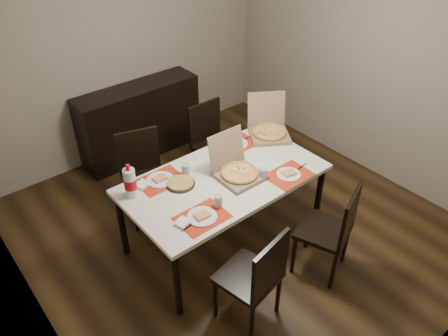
# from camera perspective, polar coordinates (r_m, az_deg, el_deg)

# --- Properties ---
(ground) EXTENTS (3.80, 4.00, 0.02)m
(ground) POSITION_cam_1_polar(r_m,az_deg,el_deg) (4.51, 1.42, -7.62)
(ground) COLOR #3C2712
(ground) RESTS_ON ground
(room_walls) EXTENTS (3.84, 4.02, 2.62)m
(room_walls) POSITION_cam_1_polar(r_m,az_deg,el_deg) (3.86, -2.54, 15.18)
(room_walls) COLOR gray
(room_walls) RESTS_ON ground
(sideboard) EXTENTS (1.50, 0.40, 0.90)m
(sideboard) POSITION_cam_1_polar(r_m,az_deg,el_deg) (5.45, -10.90, 6.06)
(sideboard) COLOR black
(sideboard) RESTS_ON ground
(dining_table) EXTENTS (1.80, 1.00, 0.75)m
(dining_table) POSITION_cam_1_polar(r_m,az_deg,el_deg) (3.93, 0.00, -1.97)
(dining_table) COLOR beige
(dining_table) RESTS_ON ground
(chair_near_left) EXTENTS (0.49, 0.49, 0.93)m
(chair_near_left) POSITION_cam_1_polar(r_m,az_deg,el_deg) (3.39, 4.19, -13.90)
(chair_near_left) COLOR black
(chair_near_left) RESTS_ON ground
(chair_near_right) EXTENTS (0.54, 0.54, 0.93)m
(chair_near_right) POSITION_cam_1_polar(r_m,az_deg,el_deg) (3.85, 14.01, -7.62)
(chair_near_right) COLOR black
(chair_near_right) RESTS_ON ground
(chair_far_left) EXTENTS (0.52, 0.52, 0.93)m
(chair_far_left) POSITION_cam_1_polar(r_m,az_deg,el_deg) (4.43, -10.52, -0.51)
(chair_far_left) COLOR black
(chair_far_left) RESTS_ON ground
(chair_far_right) EXTENTS (0.42, 0.42, 0.93)m
(chair_far_right) POSITION_cam_1_polar(r_m,az_deg,el_deg) (4.85, -1.67, 3.64)
(chair_far_right) COLOR black
(chair_far_right) RESTS_ON ground
(setting_near_left) EXTENTS (0.45, 0.30, 0.11)m
(setting_near_left) POSITION_cam_1_polar(r_m,az_deg,el_deg) (3.49, -2.59, -5.93)
(setting_near_left) COLOR red
(setting_near_left) RESTS_ON dining_table
(setting_near_right) EXTENTS (0.51, 0.30, 0.11)m
(setting_near_right) POSITION_cam_1_polar(r_m,az_deg,el_deg) (3.92, 7.49, -0.81)
(setting_near_right) COLOR red
(setting_near_right) RESTS_ON dining_table
(setting_far_left) EXTENTS (0.49, 0.30, 0.11)m
(setting_far_left) POSITION_cam_1_polar(r_m,az_deg,el_deg) (3.88, -7.74, -1.27)
(setting_far_left) COLOR red
(setting_far_left) RESTS_ON dining_table
(setting_far_right) EXTENTS (0.45, 0.30, 0.11)m
(setting_far_right) POSITION_cam_1_polar(r_m,az_deg,el_deg) (4.29, 1.46, 3.07)
(setting_far_right) COLOR red
(setting_far_right) RESTS_ON dining_table
(napkin_loose) EXTENTS (0.14, 0.15, 0.02)m
(napkin_loose) POSITION_cam_1_polar(r_m,az_deg,el_deg) (3.92, 2.26, -0.71)
(napkin_loose) COLOR white
(napkin_loose) RESTS_ON dining_table
(pizza_box_center) EXTENTS (0.38, 0.42, 0.38)m
(pizza_box_center) POSITION_cam_1_polar(r_m,az_deg,el_deg) (3.88, 1.74, -0.31)
(pizza_box_center) COLOR #82674B
(pizza_box_center) RESTS_ON dining_table
(pizza_box_right) EXTENTS (0.56, 0.57, 0.39)m
(pizza_box_right) POSITION_cam_1_polar(r_m,az_deg,el_deg) (4.49, 5.84, 5.02)
(pizza_box_right) COLOR #82674B
(pizza_box_right) RESTS_ON dining_table
(faina_plate) EXTENTS (0.26, 0.26, 0.03)m
(faina_plate) POSITION_cam_1_polar(r_m,az_deg,el_deg) (3.81, -5.73, -2.00)
(faina_plate) COLOR black
(faina_plate) RESTS_ON dining_table
(dip_bowl) EXTENTS (0.15, 0.15, 0.03)m
(dip_bowl) POSITION_cam_1_polar(r_m,az_deg,el_deg) (4.04, -0.08, 0.64)
(dip_bowl) COLOR white
(dip_bowl) RESTS_ON dining_table
(soda_bottle) EXTENTS (0.11, 0.11, 0.32)m
(soda_bottle) POSITION_cam_1_polar(r_m,az_deg,el_deg) (3.69, -12.15, -1.91)
(soda_bottle) COLOR silver
(soda_bottle) RESTS_ON dining_table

